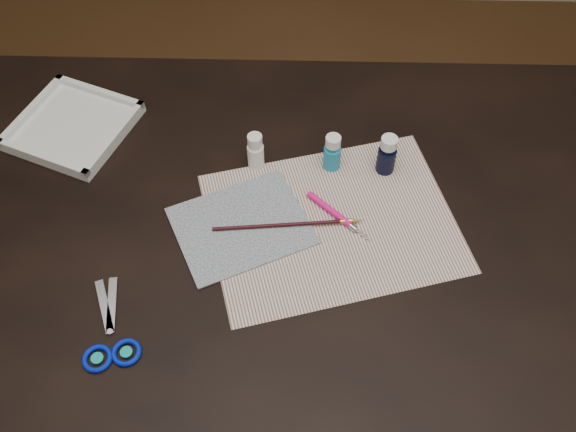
{
  "coord_description": "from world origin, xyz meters",
  "views": [
    {
      "loc": [
        0.02,
        -0.63,
        1.66
      ],
      "look_at": [
        0.0,
        0.0,
        0.8
      ],
      "focal_mm": 40.0,
      "sensor_mm": 36.0,
      "label": 1
    }
  ],
  "objects_px": {
    "scissors": "(105,324)",
    "paint_bottle_cyan": "(332,152)",
    "paper": "(332,222)",
    "paint_bottle_white": "(255,151)",
    "paint_bottle_navy": "(387,155)",
    "palette_tray": "(73,125)",
    "canvas": "(242,226)"
  },
  "relations": [
    {
      "from": "paint_bottle_white",
      "to": "paper",
      "type": "bearing_deg",
      "value": -43.3
    },
    {
      "from": "paint_bottle_white",
      "to": "paint_bottle_navy",
      "type": "xyz_separation_m",
      "value": [
        0.24,
        -0.01,
        0.0
      ]
    },
    {
      "from": "paint_bottle_white",
      "to": "paint_bottle_navy",
      "type": "relative_size",
      "value": 0.9
    },
    {
      "from": "canvas",
      "to": "paint_bottle_navy",
      "type": "xyz_separation_m",
      "value": [
        0.26,
        0.14,
        0.04
      ]
    },
    {
      "from": "scissors",
      "to": "palette_tray",
      "type": "bearing_deg",
      "value": -2.83
    },
    {
      "from": "paint_bottle_white",
      "to": "paint_bottle_cyan",
      "type": "relative_size",
      "value": 0.97
    },
    {
      "from": "canvas",
      "to": "scissors",
      "type": "bearing_deg",
      "value": -135.85
    },
    {
      "from": "palette_tray",
      "to": "canvas",
      "type": "bearing_deg",
      "value": -33.12
    },
    {
      "from": "paint_bottle_navy",
      "to": "palette_tray",
      "type": "bearing_deg",
      "value": 171.77
    },
    {
      "from": "canvas",
      "to": "paint_bottle_navy",
      "type": "height_order",
      "value": "paint_bottle_navy"
    },
    {
      "from": "canvas",
      "to": "paint_bottle_navy",
      "type": "relative_size",
      "value": 2.67
    },
    {
      "from": "paper",
      "to": "canvas",
      "type": "bearing_deg",
      "value": -175.32
    },
    {
      "from": "canvas",
      "to": "paint_bottle_cyan",
      "type": "xyz_separation_m",
      "value": [
        0.16,
        0.14,
        0.04
      ]
    },
    {
      "from": "paint_bottle_white",
      "to": "palette_tray",
      "type": "relative_size",
      "value": 0.37
    },
    {
      "from": "paper",
      "to": "paint_bottle_white",
      "type": "height_order",
      "value": "paint_bottle_white"
    },
    {
      "from": "paint_bottle_white",
      "to": "palette_tray",
      "type": "bearing_deg",
      "value": 167.59
    },
    {
      "from": "paint_bottle_navy",
      "to": "scissors",
      "type": "xyz_separation_m",
      "value": [
        -0.46,
        -0.33,
        -0.04
      ]
    },
    {
      "from": "paint_bottle_cyan",
      "to": "scissors",
      "type": "relative_size",
      "value": 0.43
    },
    {
      "from": "paint_bottle_navy",
      "to": "palette_tray",
      "type": "distance_m",
      "value": 0.61
    },
    {
      "from": "canvas",
      "to": "palette_tray",
      "type": "distance_m",
      "value": 0.41
    },
    {
      "from": "scissors",
      "to": "paper",
      "type": "bearing_deg",
      "value": -81.58
    },
    {
      "from": "canvas",
      "to": "palette_tray",
      "type": "relative_size",
      "value": 1.09
    },
    {
      "from": "paint_bottle_white",
      "to": "scissors",
      "type": "distance_m",
      "value": 0.4
    },
    {
      "from": "paper",
      "to": "paint_bottle_navy",
      "type": "distance_m",
      "value": 0.16
    },
    {
      "from": "palette_tray",
      "to": "paint_bottle_cyan",
      "type": "bearing_deg",
      "value": -9.18
    },
    {
      "from": "scissors",
      "to": "paint_bottle_cyan",
      "type": "bearing_deg",
      "value": -68.41
    },
    {
      "from": "paper",
      "to": "canvas",
      "type": "relative_size",
      "value": 1.89
    },
    {
      "from": "paper",
      "to": "paint_bottle_cyan",
      "type": "distance_m",
      "value": 0.14
    },
    {
      "from": "paper",
      "to": "paint_bottle_white",
      "type": "distance_m",
      "value": 0.2
    },
    {
      "from": "scissors",
      "to": "palette_tray",
      "type": "distance_m",
      "value": 0.44
    },
    {
      "from": "paper",
      "to": "paint_bottle_white",
      "type": "xyz_separation_m",
      "value": [
        -0.14,
        0.13,
        0.04
      ]
    },
    {
      "from": "paint_bottle_white",
      "to": "paint_bottle_cyan",
      "type": "bearing_deg",
      "value": -0.67
    }
  ]
}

